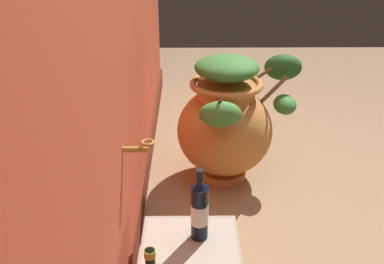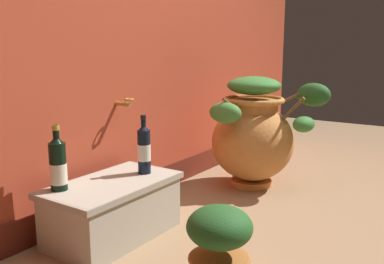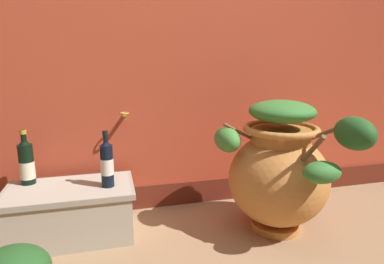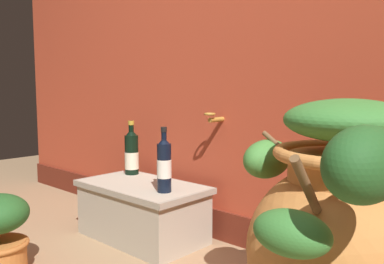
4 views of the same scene
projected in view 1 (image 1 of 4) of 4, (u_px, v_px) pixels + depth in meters
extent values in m
plane|color=#9E7A56|center=(355.00, 234.00, 2.23)|extent=(7.00, 7.00, 0.00)
cube|color=maroon|center=(138.00, 222.00, 2.19)|extent=(4.40, 0.02, 0.16)
cylinder|color=#B28433|center=(135.00, 149.00, 1.72)|extent=(0.02, 0.10, 0.02)
torus|color=#B28433|center=(148.00, 143.00, 1.70)|extent=(0.06, 0.06, 0.01)
cylinder|color=#CC7F3D|center=(223.00, 172.00, 2.72)|extent=(0.28, 0.28, 0.05)
ellipsoid|color=#CC7F3D|center=(225.00, 131.00, 2.60)|extent=(0.56, 0.56, 0.52)
cylinder|color=#CC7F3D|center=(226.00, 93.00, 2.49)|extent=(0.33, 0.33, 0.11)
torus|color=#CC7F3D|center=(226.00, 84.00, 2.47)|extent=(0.41, 0.41, 0.04)
cylinder|color=brown|center=(273.00, 91.00, 2.51)|extent=(0.03, 0.16, 0.18)
ellipsoid|color=#387A33|center=(285.00, 104.00, 2.55)|extent=(0.19, 0.13, 0.10)
cylinder|color=brown|center=(269.00, 70.00, 2.57)|extent=(0.09, 0.23, 0.15)
ellipsoid|color=#235623|center=(283.00, 67.00, 2.61)|extent=(0.14, 0.22, 0.15)
cylinder|color=brown|center=(222.00, 102.00, 2.26)|extent=(0.16, 0.05, 0.10)
ellipsoid|color=#428438|center=(220.00, 114.00, 2.23)|extent=(0.13, 0.22, 0.13)
ellipsoid|color=#387A33|center=(227.00, 67.00, 2.43)|extent=(0.36, 0.36, 0.12)
cylinder|color=black|center=(200.00, 213.00, 1.72)|extent=(0.07, 0.07, 0.23)
cone|color=black|center=(200.00, 185.00, 1.66)|extent=(0.07, 0.07, 0.04)
cylinder|color=black|center=(200.00, 179.00, 1.65)|extent=(0.03, 0.03, 0.08)
cylinder|color=black|center=(200.00, 173.00, 1.63)|extent=(0.03, 0.03, 0.02)
cylinder|color=white|center=(200.00, 214.00, 1.72)|extent=(0.07, 0.07, 0.09)
cylinder|color=black|center=(150.00, 262.00, 1.26)|extent=(0.03, 0.03, 0.08)
cylinder|color=#B7932D|center=(150.00, 254.00, 1.25)|extent=(0.03, 0.03, 0.02)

